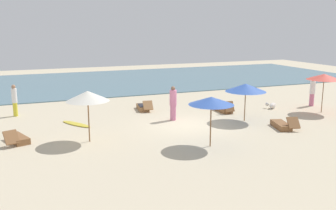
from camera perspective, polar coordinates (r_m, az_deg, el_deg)
ground_plane at (r=19.59m, az=3.04°, el=-3.11°), size 60.00×60.00×0.00m
ocean_water at (r=35.44m, az=-8.58°, el=3.61°), size 48.00×16.00×0.06m
umbrella_0 at (r=16.76m, az=-12.13°, el=1.34°), size 1.91×1.91×2.31m
umbrella_1 at (r=20.56m, az=11.74°, el=2.60°), size 2.19×2.19×2.05m
umbrella_2 at (r=23.93m, az=22.68°, el=3.98°), size 2.02×2.02×2.33m
umbrella_3 at (r=15.86m, az=6.59°, el=0.64°), size 1.94×1.94×2.17m
lounger_0 at (r=23.11m, az=-3.79°, el=-0.35°), size 0.84×1.78×0.66m
lounger_1 at (r=19.85m, az=16.98°, el=-2.93°), size 1.05×1.80×0.67m
lounger_2 at (r=18.01m, az=-22.00°, el=-4.79°), size 1.12×1.78×0.70m
lounger_3 at (r=22.86m, az=8.41°, el=-0.58°), size 0.65×1.65×0.75m
person_1 at (r=23.08m, az=-22.31°, el=0.70°), size 0.41×0.41×1.83m
person_2 at (r=20.46m, az=0.78°, el=0.28°), size 0.54×0.54×1.89m
person_3 at (r=25.89m, az=21.10°, el=1.89°), size 0.44×0.44×1.83m
dog at (r=24.37m, az=15.53°, el=-0.07°), size 0.79×0.71×0.38m
surfboard at (r=20.29m, az=-13.78°, el=-2.82°), size 1.51×2.09×0.07m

